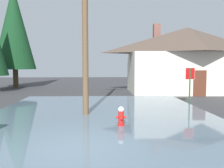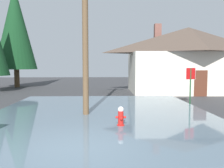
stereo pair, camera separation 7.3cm
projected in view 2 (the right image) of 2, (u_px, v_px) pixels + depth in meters
The scene contains 7 objects.
ground_plane at pixel (77, 152), 6.82m from camera, with size 80.00×80.00×0.10m, color #38383A.
flood_puddle at pixel (101, 114), 11.72m from camera, with size 10.67×12.70×0.07m, color slate.
fire_hydrant at pixel (121, 117), 9.29m from camera, with size 0.41×0.35×0.81m.
utility_pole at pixel (85, 6), 11.01m from camera, with size 1.60×0.28×9.89m.
stop_sign_far at pixel (191, 78), 14.31m from camera, with size 0.68×0.27×2.25m.
house at pixel (188, 59), 21.11m from camera, with size 10.90×6.65×6.13m.
pine_tree_tall_left at pixel (15, 27), 25.41m from camera, with size 4.33×4.33×10.83m.
Camera 2 is at (0.75, -6.68, 2.42)m, focal length 38.47 mm.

